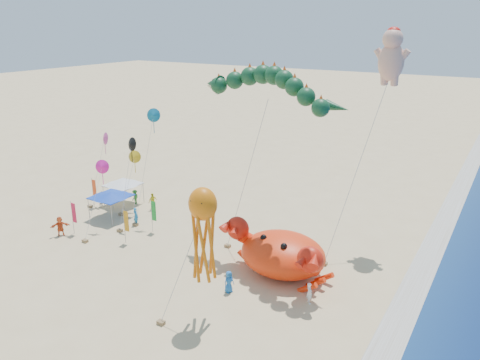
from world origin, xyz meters
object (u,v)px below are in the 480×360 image
Objects in this scene: dragon_kite at (266,91)px; octopus_kite at (203,227)px; canopy_white at (123,183)px; crab_inflatable at (282,253)px; cherub_kite at (391,55)px; canopy_blue at (111,195)px.

dragon_kite is 1.66× the size of octopus_kite.
crab_inflatable is at bearing -12.05° from canopy_white.
crab_inflatable is 1.01× the size of octopus_kite.
dragon_kite is 12.11m from octopus_kite.
cherub_kite is at bearing 70.88° from octopus_kite.
cherub_kite reaches higher than dragon_kite.
canopy_blue and canopy_white have the same top height.
octopus_kite reaches higher than canopy_blue.
dragon_kite is 4.32× the size of canopy_white.
canopy_blue is at bearing -159.57° from cherub_kite.
dragon_kite is at bearing -130.94° from cherub_kite.
crab_inflatable is 9.19m from octopus_kite.
dragon_kite reaches higher than canopy_blue.
dragon_kite is 20.26m from canopy_blue.
canopy_blue is (-16.81, -0.79, -11.29)m from dragon_kite.
octopus_kite is 23.15m from canopy_white.
dragon_kite reaches higher than octopus_kite.
crab_inflatable reaches higher than canopy_blue.
cherub_kite is at bearing 12.39° from canopy_white.
dragon_kite is 0.83× the size of cherub_kite.
crab_inflatable is 0.61× the size of dragon_kite.
canopy_white is (-1.61, 3.29, -0.00)m from canopy_blue.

